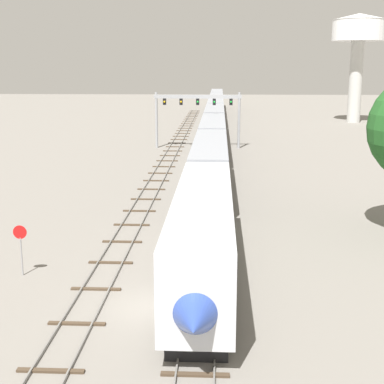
# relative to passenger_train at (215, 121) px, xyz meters

# --- Properties ---
(ground_plane) EXTENTS (400.00, 400.00, 0.00)m
(ground_plane) POSITION_rel_passenger_train_xyz_m (-2.00, -65.77, -2.61)
(ground_plane) COLOR gray
(track_main) EXTENTS (2.60, 200.00, 0.16)m
(track_main) POSITION_rel_passenger_train_xyz_m (0.00, -5.77, -2.55)
(track_main) COLOR slate
(track_main) RESTS_ON ground
(track_near) EXTENTS (2.60, 160.00, 0.16)m
(track_near) POSITION_rel_passenger_train_xyz_m (-5.50, -25.77, -2.55)
(track_near) COLOR slate
(track_near) RESTS_ON ground
(passenger_train) EXTENTS (3.04, 144.08, 4.80)m
(passenger_train) POSITION_rel_passenger_train_xyz_m (0.00, 0.00, 0.00)
(passenger_train) COLOR silver
(passenger_train) RESTS_ON ground
(signal_gantry) EXTENTS (12.10, 0.49, 7.73)m
(signal_gantry) POSITION_rel_passenger_train_xyz_m (-2.25, -12.42, 3.08)
(signal_gantry) COLOR #999BA0
(signal_gantry) RESTS_ON ground
(water_tower) EXTENTS (10.46, 10.46, 21.23)m
(water_tower) POSITION_rel_passenger_train_xyz_m (27.89, 25.06, 14.29)
(water_tower) COLOR beige
(water_tower) RESTS_ON ground
(stop_sign) EXTENTS (0.76, 0.08, 2.88)m
(stop_sign) POSITION_rel_passenger_train_xyz_m (-10.00, -61.92, -0.74)
(stop_sign) COLOR gray
(stop_sign) RESTS_ON ground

